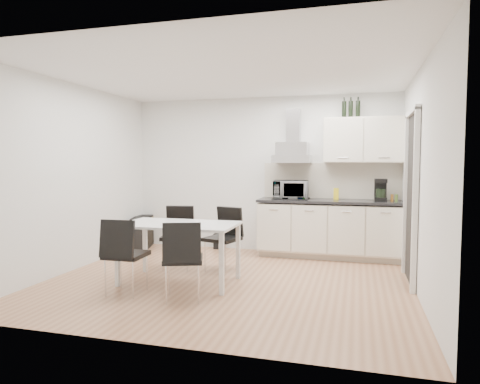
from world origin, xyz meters
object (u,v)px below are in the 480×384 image
object	(u,v)px
chair_far_left	(178,238)
kitchenette	(332,205)
chair_near_left	(126,256)
chair_near_right	(183,260)
chair_far_right	(222,240)
floor_speaker	(219,241)
guitar_amp	(142,232)
dining_table	(179,230)

from	to	relation	value
chair_far_left	kitchenette	bearing A→B (deg)	-158.60
chair_near_left	chair_near_right	world-z (taller)	same
chair_far_right	chair_near_left	size ratio (longest dim) A/B	1.00
floor_speaker	chair_near_left	bearing A→B (deg)	-96.57
chair_far_right	guitar_amp	distance (m)	2.23
chair_near_right	floor_speaker	bearing A→B (deg)	80.68
chair_far_left	chair_near_right	distance (m)	1.40
chair_near_left	chair_near_right	bearing A→B (deg)	-3.79
kitchenette	dining_table	size ratio (longest dim) A/B	1.76
chair_near_left	floor_speaker	world-z (taller)	chair_near_left
chair_far_left	floor_speaker	size ratio (longest dim) A/B	3.29
dining_table	chair_near_right	world-z (taller)	chair_near_right
kitchenette	chair_near_left	distance (m)	3.36
dining_table	chair_near_left	xyz separation A→B (m)	(-0.41, -0.59, -0.23)
chair_far_right	floor_speaker	bearing A→B (deg)	-53.18
dining_table	floor_speaker	xyz separation A→B (m)	(-0.19, 2.13, -0.54)
guitar_amp	floor_speaker	size ratio (longest dim) A/B	2.64
chair_near_right	chair_far_right	bearing A→B (deg)	69.03
kitchenette	dining_table	distance (m)	2.63
chair_near_right	guitar_amp	distance (m)	3.10
dining_table	chair_near_left	world-z (taller)	chair_near_left
dining_table	chair_near_left	bearing A→B (deg)	-125.18
dining_table	chair_near_left	distance (m)	0.75
dining_table	chair_near_right	xyz separation A→B (m)	(0.31, -0.61, -0.23)
guitar_amp	chair_far_left	bearing A→B (deg)	-61.15
chair_far_left	dining_table	bearing A→B (deg)	104.59
dining_table	chair_far_right	xyz separation A→B (m)	(0.34, 0.69, -0.23)
chair_far_left	guitar_amp	size ratio (longest dim) A/B	1.25
kitchenette	guitar_amp	size ratio (longest dim) A/B	3.57
kitchenette	chair_near_left	size ratio (longest dim) A/B	2.86
chair_far_left	floor_speaker	xyz separation A→B (m)	(0.13, 1.48, -0.31)
kitchenette	dining_table	bearing A→B (deg)	-131.63
kitchenette	dining_table	world-z (taller)	kitchenette
chair_far_left	chair_near_left	size ratio (longest dim) A/B	1.00
chair_near_left	guitar_amp	xyz separation A→B (m)	(-1.13, 2.46, -0.17)
dining_table	chair_far_left	size ratio (longest dim) A/B	1.63
kitchenette	chair_near_left	world-z (taller)	kitchenette
kitchenette	floor_speaker	world-z (taller)	kitchenette
kitchenette	guitar_amp	xyz separation A→B (m)	(-3.28, -0.08, -0.56)
dining_table	chair_far_right	size ratio (longest dim) A/B	1.63
chair_far_left	chair_far_right	bearing A→B (deg)	172.15
dining_table	floor_speaker	world-z (taller)	dining_table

